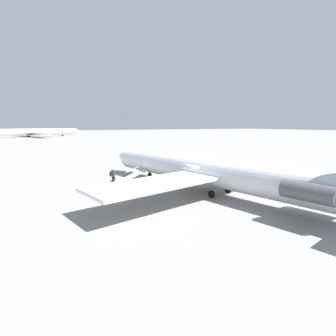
{
  "coord_description": "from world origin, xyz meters",
  "views": [
    {
      "loc": [
        -19.63,
        13.59,
        6.01
      ],
      "look_at": [
        3.31,
        1.58,
        1.74
      ],
      "focal_mm": 28.0,
      "sensor_mm": 36.0,
      "label": 1
    }
  ],
  "objects_px": {
    "airplane_main": "(207,171)",
    "airplane_taxiing_distant": "(35,132)",
    "boarding_stairs": "(124,180)",
    "passenger": "(113,176)"
  },
  "relations": [
    {
      "from": "airplane_main",
      "to": "airplane_taxiing_distant",
      "type": "bearing_deg",
      "value": -7.91
    },
    {
      "from": "airplane_main",
      "to": "boarding_stairs",
      "type": "height_order",
      "value": "airplane_main"
    },
    {
      "from": "airplane_taxiing_distant",
      "to": "boarding_stairs",
      "type": "distance_m",
      "value": 124.52
    },
    {
      "from": "airplane_taxiing_distant",
      "to": "boarding_stairs",
      "type": "relative_size",
      "value": 11.38
    },
    {
      "from": "airplane_taxiing_distant",
      "to": "passenger",
      "type": "relative_size",
      "value": 27.06
    },
    {
      "from": "boarding_stairs",
      "to": "passenger",
      "type": "xyz_separation_m",
      "value": [
        -0.52,
        1.26,
        0.63
      ]
    },
    {
      "from": "boarding_stairs",
      "to": "airplane_taxiing_distant",
      "type": "bearing_deg",
      "value": 79.85
    },
    {
      "from": "airplane_taxiing_distant",
      "to": "passenger",
      "type": "distance_m",
      "value": 124.98
    },
    {
      "from": "airplane_taxiing_distant",
      "to": "passenger",
      "type": "height_order",
      "value": "airplane_taxiing_distant"
    },
    {
      "from": "airplane_main",
      "to": "airplane_taxiing_distant",
      "type": "height_order",
      "value": "airplane_taxiing_distant"
    }
  ]
}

